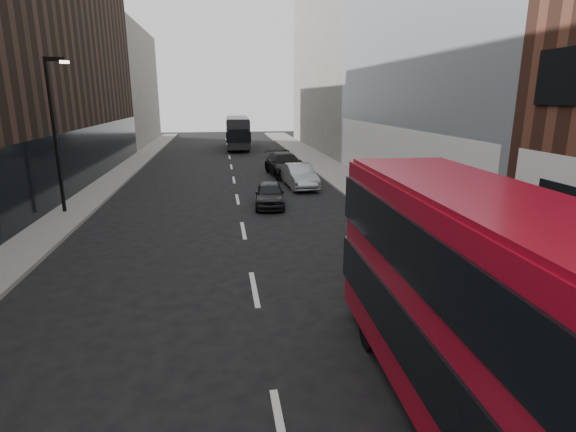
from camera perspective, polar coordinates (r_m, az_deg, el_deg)
name	(u,v)px	position (r m, az deg, el deg)	size (l,w,h in m)	color
sidewalk_right	(345,179)	(30.78, 7.30, 4.73)	(3.00, 80.00, 0.15)	slate
sidewalk_left	(106,185)	(30.48, -22.06, 3.66)	(2.00, 80.00, 0.15)	slate
building_modern_block	(441,13)	(28.34, 18.86, 23.21)	(5.03, 22.00, 20.00)	#9AA0A4
building_victorian	(335,55)	(49.84, 6.00, 19.67)	(6.50, 24.00, 21.00)	slate
building_left_mid	(60,73)	(35.80, -26.99, 15.85)	(5.00, 24.00, 14.00)	black
building_left_far	(125,87)	(57.15, -20.04, 15.09)	(5.00, 20.00, 13.00)	slate
street_lamp	(55,125)	(23.37, -27.44, 10.17)	(1.06, 0.22, 7.00)	black
red_bus	(503,323)	(7.45, 25.64, -12.13)	(2.69, 10.06, 4.03)	maroon
grey_bus	(238,132)	(49.79, -6.41, 10.58)	(2.67, 10.33, 3.32)	black
car_a	(270,194)	(23.00, -2.34, 2.79)	(1.47, 3.65, 1.24)	black
car_b	(299,176)	(27.78, 1.47, 5.11)	(1.53, 4.39, 1.45)	gray
car_c	(285,164)	(32.21, -0.41, 6.58)	(2.20, 5.40, 1.57)	black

